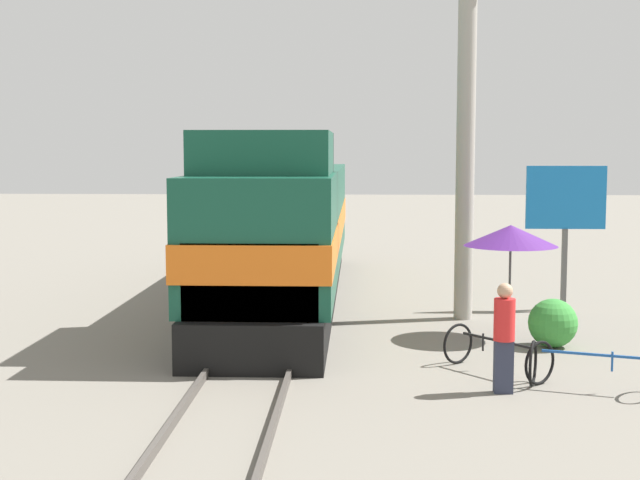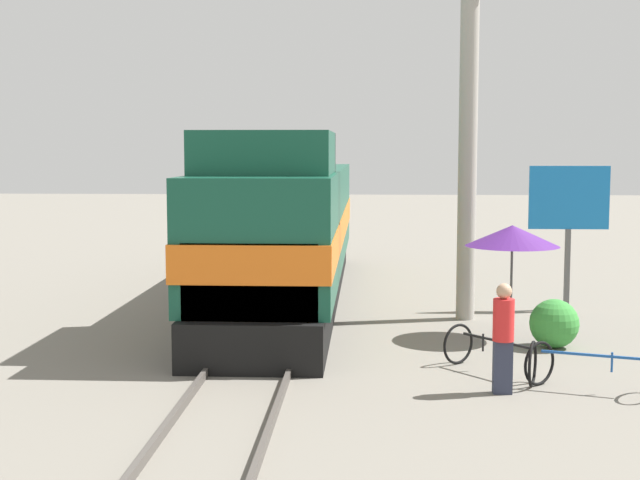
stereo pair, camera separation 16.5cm
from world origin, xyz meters
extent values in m
plane|color=slate|center=(0.00, 0.00, 0.00)|extent=(120.00, 120.00, 0.00)
cube|color=#4C4742|center=(-0.72, 0.00, 0.07)|extent=(0.08, 43.34, 0.15)
cube|color=#4C4742|center=(0.72, 0.00, 0.07)|extent=(0.08, 43.34, 0.15)
cube|color=black|center=(0.00, 5.26, 0.45)|extent=(2.61, 15.92, 0.90)
cube|color=#144C38|center=(0.00, 5.26, 2.15)|extent=(2.84, 15.28, 2.50)
cube|color=orange|center=(0.00, 5.26, 1.90)|extent=(2.88, 15.44, 0.70)
cube|color=orange|center=(0.00, -1.26, 1.59)|extent=(2.41, 2.23, 1.38)
cube|color=#144C38|center=(0.00, 0.49, 3.83)|extent=(2.67, 3.50, 0.85)
cylinder|color=#9E998E|center=(4.32, 2.86, 4.59)|extent=(0.42, 0.42, 9.19)
cylinder|color=#4C4C4C|center=(5.02, 0.77, 1.12)|extent=(0.05, 0.05, 2.25)
cone|color=#4C1E72|center=(5.02, 0.77, 2.14)|extent=(1.93, 1.93, 0.43)
cube|color=#595959|center=(6.92, 4.22, 0.99)|extent=(0.12, 0.12, 1.98)
cube|color=#1972BF|center=(6.92, 4.22, 2.74)|extent=(1.92, 0.08, 1.53)
sphere|color=#388C38|center=(5.74, -0.09, 0.48)|extent=(0.97, 0.97, 0.97)
cube|color=#2D3347|center=(4.23, -3.48, 0.43)|extent=(0.30, 0.20, 0.86)
cylinder|color=red|center=(4.23, -3.48, 1.20)|extent=(0.34, 0.34, 0.68)
sphere|color=tan|center=(4.23, -3.48, 1.66)|extent=(0.25, 0.25, 0.25)
torus|color=black|center=(4.78, -3.04, 0.38)|extent=(0.29, 0.74, 0.77)
cube|color=#194C99|center=(5.66, -3.33, 0.61)|extent=(1.50, 0.52, 0.04)
cylinder|color=#194C99|center=(5.96, -3.43, 0.52)|extent=(0.04, 0.04, 0.32)
torus|color=black|center=(3.71, -1.55, 0.37)|extent=(0.60, 0.52, 0.75)
torus|color=black|center=(4.91, -2.97, 0.37)|extent=(0.60, 0.52, 0.75)
cube|color=black|center=(4.31, -2.26, 0.59)|extent=(1.04, 1.23, 0.04)
cylinder|color=black|center=(4.10, -2.01, 0.51)|extent=(0.04, 0.04, 0.31)
camera|label=1|loc=(1.89, -17.60, 3.90)|focal=50.00mm
camera|label=2|loc=(2.06, -17.59, 3.90)|focal=50.00mm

